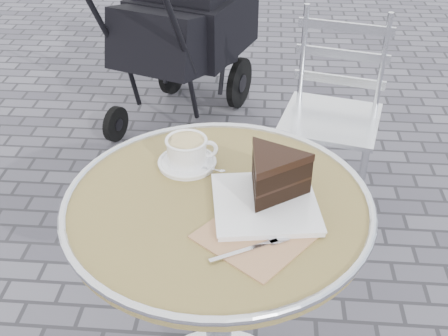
# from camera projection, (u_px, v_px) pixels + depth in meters

# --- Properties ---
(cafe_table) EXTENTS (0.72, 0.72, 0.74)m
(cafe_table) POSITION_uv_depth(u_px,v_px,m) (218.00, 254.00, 1.38)
(cafe_table) COLOR silver
(cafe_table) RESTS_ON ground
(cappuccino_set) EXTENTS (0.16, 0.14, 0.07)m
(cappuccino_set) POSITION_uv_depth(u_px,v_px,m) (188.00, 154.00, 1.39)
(cappuccino_set) COLOR white
(cappuccino_set) RESTS_ON cafe_table
(cake_plate_set) EXTENTS (0.29, 0.37, 0.12)m
(cake_plate_set) POSITION_uv_depth(u_px,v_px,m) (271.00, 182.00, 1.25)
(cake_plate_set) COLOR tan
(cake_plate_set) RESTS_ON cafe_table
(bistro_chair) EXTENTS (0.45, 0.45, 0.83)m
(bistro_chair) POSITION_uv_depth(u_px,v_px,m) (336.00, 91.00, 2.24)
(bistro_chair) COLOR silver
(bistro_chair) RESTS_ON ground
(baby_stroller) EXTENTS (0.77, 1.10, 1.05)m
(baby_stroller) POSITION_uv_depth(u_px,v_px,m) (183.00, 35.00, 2.86)
(baby_stroller) COLOR black
(baby_stroller) RESTS_ON ground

